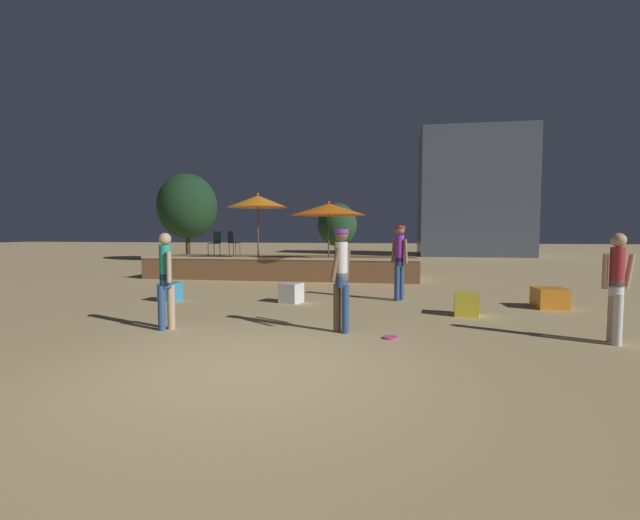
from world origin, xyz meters
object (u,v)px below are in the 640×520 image
person_1 (399,257)px  person_3 (166,278)px  frisbee_disc (390,337)px  person_0 (616,285)px  person_2 (341,274)px  cube_seat_3 (466,304)px  background_tree_1 (187,206)px  cube_seat_0 (170,292)px  cube_seat_1 (550,298)px  cube_seat_2 (291,293)px  background_tree_0 (337,225)px  bistro_chair_1 (216,241)px  patio_umbrella_0 (258,202)px  bistro_chair_0 (232,240)px  patio_umbrella_1 (329,209)px

person_1 → person_3: size_ratio=1.11×
frisbee_disc → person_0: bearing=3.8°
person_2 → frisbee_disc: person_2 is taller
cube_seat_3 → background_tree_1: 20.13m
person_2 → person_3: bearing=-145.9°
cube_seat_0 → cube_seat_1: size_ratio=0.70×
person_1 → frisbee_disc: 4.05m
background_tree_1 → cube_seat_2: bearing=-55.5°
person_3 → background_tree_0: 15.32m
bistro_chair_1 → background_tree_0: background_tree_0 is taller
cube_seat_0 → cube_seat_3: 6.95m
patio_umbrella_0 → cube_seat_1: size_ratio=4.57×
cube_seat_0 → cube_seat_3: (6.91, -0.75, 0.01)m
cube_seat_3 → person_2: size_ratio=0.29×
person_3 → person_2: bearing=137.4°
patio_umbrella_0 → cube_seat_1: patio_umbrella_0 is taller
person_1 → bistro_chair_0: bearing=87.5°
bistro_chair_1 → cube_seat_2: bearing=-29.2°
person_0 → person_2: bearing=89.9°
cube_seat_0 → background_tree_1: bearing=114.7°
patio_umbrella_0 → cube_seat_0: bearing=-100.9°
background_tree_0 → bistro_chair_1: bearing=-118.1°
patio_umbrella_1 → person_3: size_ratio=1.63×
person_0 → person_2: person_2 is taller
patio_umbrella_1 → bistro_chair_0: size_ratio=3.06×
person_0 → person_2: size_ratio=0.96×
cube_seat_0 → cube_seat_1: bearing=2.8°
cube_seat_3 → cube_seat_2: bearing=165.9°
cube_seat_0 → cube_seat_1: 8.92m
cube_seat_1 → cube_seat_3: bearing=-149.2°
background_tree_0 → background_tree_1: (-9.12, 1.69, 1.15)m
patio_umbrella_1 → cube_seat_2: bearing=-93.5°
cube_seat_0 → patio_umbrella_0: bearing=79.1°
person_2 → background_tree_0: bearing=126.0°
cube_seat_1 → background_tree_0: 13.55m
person_3 → bistro_chair_1: (-2.58, 8.27, 0.46)m
person_1 → background_tree_1: size_ratio=0.36×
person_1 → frisbee_disc: bearing=-146.4°
bistro_chair_1 → frisbee_disc: bistro_chair_1 is taller
background_tree_0 → person_3: bearing=-94.3°
cube_seat_3 → frisbee_disc: cube_seat_3 is taller
cube_seat_2 → patio_umbrella_0: bearing=116.9°
person_0 → person_3: 7.23m
person_0 → background_tree_1: (-15.20, 16.71, 2.30)m
cube_seat_2 → background_tree_0: 12.24m
cube_seat_0 → frisbee_disc: 6.12m
cube_seat_2 → frisbee_disc: 3.94m
patio_umbrella_0 → background_tree_0: size_ratio=0.95×
patio_umbrella_0 → bistro_chair_1: 2.52m
cube_seat_2 → person_3: size_ratio=0.34×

